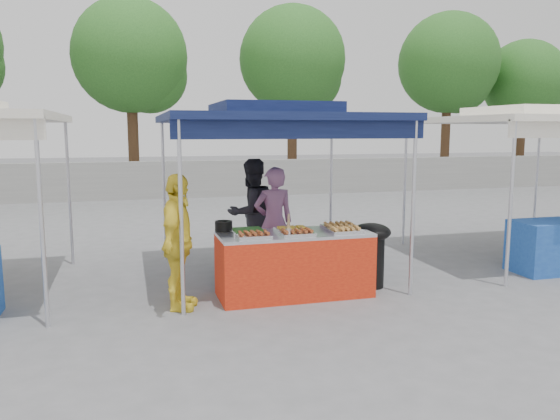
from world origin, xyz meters
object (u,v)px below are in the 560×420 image
object	(u,v)px
vendor_table	(294,264)
cooking_pot	(224,226)
vendor_woman	(274,223)
customer_person	(178,242)
wok_burner	(371,249)
helper_man	(252,213)

from	to	relation	value
vendor_table	cooking_pot	distance (m)	1.07
vendor_table	vendor_woman	xyz separation A→B (m)	(-0.02, 0.98, 0.40)
vendor_table	customer_person	size ratio (longest dim) A/B	1.20
vendor_woman	wok_burner	bearing A→B (deg)	140.54
helper_man	wok_burner	bearing A→B (deg)	108.92
cooking_pot	customer_person	distance (m)	0.83
vendor_woman	helper_man	world-z (taller)	helper_man
vendor_table	vendor_woman	world-z (taller)	vendor_woman
vendor_table	vendor_woman	distance (m)	1.06
cooking_pot	wok_burner	world-z (taller)	cooking_pot
customer_person	helper_man	bearing A→B (deg)	-17.89
wok_burner	helper_man	bearing A→B (deg)	118.02
cooking_pot	wok_burner	bearing A→B (deg)	-7.26
vendor_table	cooking_pot	world-z (taller)	cooking_pot
vendor_woman	customer_person	bearing A→B (deg)	34.36
wok_burner	vendor_woman	size ratio (longest dim) A/B	0.55
wok_burner	customer_person	distance (m)	2.70
cooking_pot	helper_man	distance (m)	1.50
cooking_pot	helper_man	bearing A→B (deg)	63.01
cooking_pot	vendor_woman	distance (m)	1.06
vendor_woman	cooking_pot	bearing A→B (deg)	33.36
vendor_woman	vendor_table	bearing A→B (deg)	88.58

